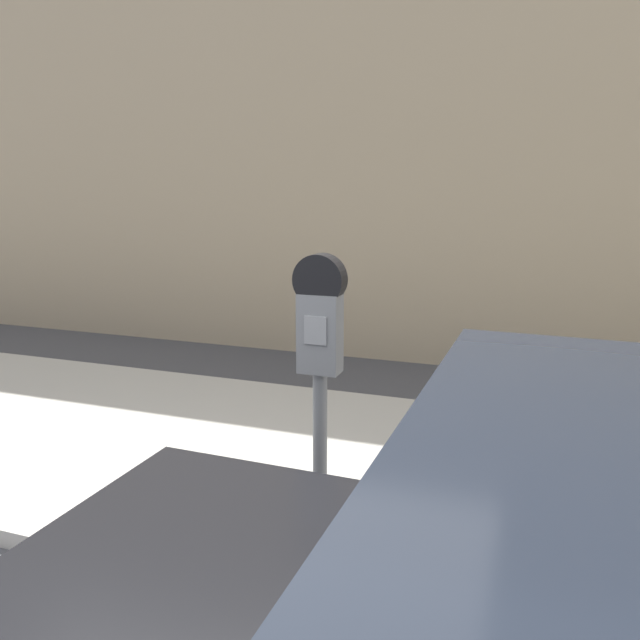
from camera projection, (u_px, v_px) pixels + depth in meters
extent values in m
cube|color=#BCB7AD|center=(315.00, 466.00, 4.21)|extent=(24.00, 2.80, 0.11)
cube|color=tan|center=(415.00, 100.00, 6.43)|extent=(24.00, 0.30, 5.53)
cylinder|color=slate|center=(320.00, 476.00, 2.86)|extent=(0.07, 0.07, 0.99)
cube|color=slate|center=(320.00, 333.00, 2.72)|extent=(0.18, 0.11, 0.35)
cube|color=gray|center=(315.00, 331.00, 2.66)|extent=(0.10, 0.01, 0.12)
cylinder|color=black|center=(320.00, 280.00, 2.67)|extent=(0.22, 0.09, 0.22)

